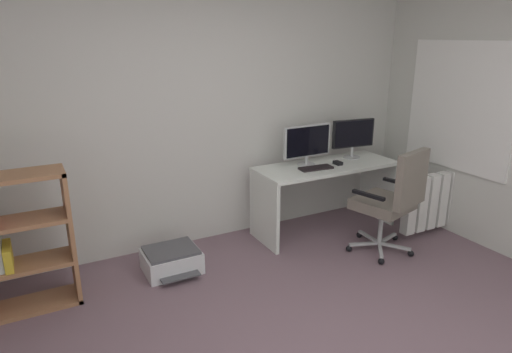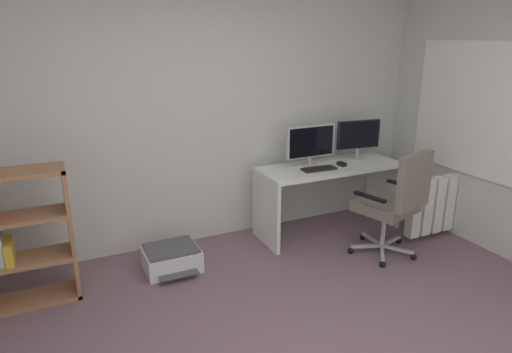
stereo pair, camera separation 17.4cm
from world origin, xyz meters
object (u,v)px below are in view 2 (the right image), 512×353
Objects in this scene: printer at (172,258)px; radiator at (447,202)px; desk at (329,183)px; office_chair at (396,200)px; monitor_main at (311,143)px; computer_mouse at (342,164)px; monitor_secondary at (358,136)px; keyboard at (319,169)px.

radiator is (2.76, -0.50, 0.25)m from printer.
office_chair is at bearing -73.57° from desk.
printer is at bearing 169.81° from radiator.
monitor_main is 0.39m from computer_mouse.
monitor_secondary is 0.49× the size of radiator.
office_chair is 0.88m from radiator.
keyboard is 1.40m from radiator.
monitor_secondary is (0.59, 0.00, 0.01)m from monitor_main.
keyboard is at bearing 121.74° from office_chair.
printer is (-1.71, -0.09, -0.43)m from desk.
monitor_secondary is 1.13m from radiator.
desk is at bearing 3.07° from printer.
keyboard is 0.71× the size of printer.
keyboard is at bearing 157.82° from radiator.
monitor_secondary reaches higher than monitor_main.
keyboard is 1.64m from printer.
keyboard is at bearing -89.99° from monitor_main.
computer_mouse is 1.92m from printer.
desk reaches higher than radiator.
office_chair is 2.15× the size of printer.
desk is 3.07× the size of monitor_secondary.
monitor_secondary is at bearing 134.10° from radiator.
computer_mouse is at bearing -154.62° from monitor_secondary.
desk is 4.39× the size of keyboard.
monitor_main is at bearing 154.97° from desk.
keyboard is (-0.59, -0.17, -0.24)m from monitor_secondary.
monitor_main is 0.53× the size of office_chair.
radiator is at bearing -27.99° from computer_mouse.
monitor_secondary reaches higher than printer.
office_chair reaches higher than desk.
computer_mouse is 0.10× the size of radiator.
office_chair is (0.41, -0.66, -0.17)m from keyboard.
office_chair reaches higher than keyboard.
monitor_secondary is 2.29m from printer.
monitor_main reaches higher than office_chair.
monitor_main reaches higher than printer.
monitor_main is at bearing 6.74° from printer.
desk is 0.77m from office_chair.
desk is 1.22m from radiator.
monitor_secondary is 0.40m from computer_mouse.
office_chair is at bearing -53.96° from keyboard.
radiator is at bearing -17.88° from keyboard.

